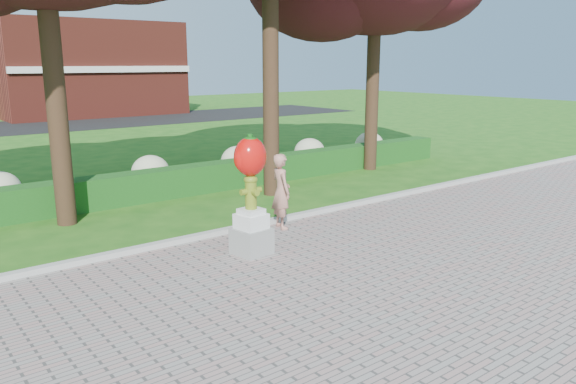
{
  "coord_description": "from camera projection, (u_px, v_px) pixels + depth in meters",
  "views": [
    {
      "loc": [
        -5.62,
        -7.01,
        3.65
      ],
      "look_at": [
        0.6,
        1.0,
        1.3
      ],
      "focal_mm": 35.0,
      "sensor_mm": 36.0,
      "label": 1
    }
  ],
  "objects": [
    {
      "name": "lawn_hedge",
      "position": [
        132.0,
        188.0,
        14.87
      ],
      "size": [
        24.0,
        0.7,
        0.8
      ],
      "primitive_type": "cube",
      "color": "#144614",
      "rests_on": "ground"
    },
    {
      "name": "ground",
      "position": [
        296.0,
        281.0,
        9.58
      ],
      "size": [
        100.0,
        100.0,
        0.0
      ],
      "primitive_type": "plane",
      "color": "#205816",
      "rests_on": "ground"
    },
    {
      "name": "woman",
      "position": [
        281.0,
        191.0,
        12.36
      ],
      "size": [
        0.52,
        0.68,
        1.68
      ],
      "primitive_type": "imported",
      "rotation": [
        0.0,
        0.0,
        1.35
      ],
      "color": "tan",
      "rests_on": "walkway"
    },
    {
      "name": "curb",
      "position": [
        208.0,
        235.0,
        11.87
      ],
      "size": [
        40.0,
        0.18,
        0.15
      ],
      "primitive_type": "cube",
      "color": "#ADADA5",
      "rests_on": "ground"
    },
    {
      "name": "building_right",
      "position": [
        85.0,
        69.0,
        39.8
      ],
      "size": [
        12.0,
        8.0,
        6.4
      ],
      "primitive_type": "cube",
      "color": "maroon",
      "rests_on": "ground"
    },
    {
      "name": "walkway",
      "position": [
        512.0,
        384.0,
        6.49
      ],
      "size": [
        40.0,
        14.0,
        0.04
      ],
      "primitive_type": "cube",
      "color": "gray",
      "rests_on": "ground"
    },
    {
      "name": "hydrant_sculpture",
      "position": [
        251.0,
        191.0,
        10.59
      ],
      "size": [
        0.71,
        0.71,
        2.33
      ],
      "rotation": [
        0.0,
        0.0,
        0.13
      ],
      "color": "gray",
      "rests_on": "walkway"
    },
    {
      "name": "hydrangea_row",
      "position": [
        137.0,
        174.0,
        15.95
      ],
      "size": [
        20.1,
        1.1,
        0.99
      ],
      "color": "#BEBE91",
      "rests_on": "ground"
    }
  ]
}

